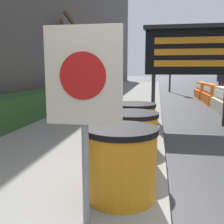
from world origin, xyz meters
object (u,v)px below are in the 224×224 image
(barrel_drum_middle, at_px, (131,138))
(traffic_cone_near, at_px, (217,90))
(warning_sign, at_px, (84,91))
(message_board, at_px, (191,51))
(jersey_barrier_orange_near, at_px, (202,91))
(jersey_barrier_orange_far, at_px, (210,95))
(traffic_cone_mid, at_px, (211,93))
(pedestrian_worker, at_px, (222,78))
(barrel_drum_back, at_px, (134,124))
(traffic_light_near_curb, at_px, (171,46))
(barrel_drum_foreground, at_px, (121,162))

(barrel_drum_middle, height_order, traffic_cone_near, barrel_drum_middle)
(warning_sign, relative_size, message_board, 0.65)
(warning_sign, relative_size, jersey_barrier_orange_near, 0.95)
(jersey_barrier_orange_far, relative_size, traffic_cone_mid, 2.59)
(jersey_barrier_orange_near, distance_m, pedestrian_worker, 1.60)
(barrel_drum_back, xyz_separation_m, traffic_cone_mid, (2.96, 8.58, -0.12))
(jersey_barrier_orange_far, bearing_deg, traffic_light_near_curb, 104.71)
(jersey_barrier_orange_near, bearing_deg, barrel_drum_middle, -103.86)
(warning_sign, height_order, traffic_light_near_curb, traffic_light_near_curb)
(barrel_drum_middle, bearing_deg, jersey_barrier_orange_near, 76.14)
(jersey_barrier_orange_near, xyz_separation_m, traffic_cone_mid, (0.21, -1.43, 0.02))
(barrel_drum_back, relative_size, traffic_light_near_curb, 0.19)
(barrel_drum_back, bearing_deg, jersey_barrier_orange_near, 74.59)
(message_board, height_order, jersey_barrier_orange_far, message_board)
(barrel_drum_foreground, relative_size, barrel_drum_middle, 1.00)
(pedestrian_worker, bearing_deg, jersey_barrier_orange_near, 34.86)
(barrel_drum_foreground, xyz_separation_m, jersey_barrier_orange_near, (2.72, 12.00, -0.14))
(barrel_drum_foreground, distance_m, jersey_barrier_orange_near, 12.31)
(warning_sign, relative_size, pedestrian_worker, 0.98)
(traffic_cone_near, distance_m, traffic_cone_mid, 1.71)
(message_board, bearing_deg, warning_sign, -105.38)
(barrel_drum_back, height_order, traffic_light_near_curb, traffic_light_near_curb)
(barrel_drum_back, relative_size, jersey_barrier_orange_near, 0.44)
(warning_sign, bearing_deg, barrel_drum_foreground, 69.34)
(barrel_drum_middle, bearing_deg, traffic_cone_near, 72.37)
(warning_sign, relative_size, traffic_cone_near, 2.14)
(barrel_drum_foreground, distance_m, warning_sign, 1.03)
(traffic_cone_mid, distance_m, pedestrian_worker, 2.58)
(message_board, xyz_separation_m, traffic_cone_mid, (1.73, 5.99, -1.57))
(barrel_drum_middle, xyz_separation_m, jersey_barrier_orange_near, (2.71, 11.00, -0.14))
(barrel_drum_foreground, bearing_deg, barrel_drum_middle, 89.54)
(barrel_drum_foreground, distance_m, jersey_barrier_orange_far, 10.02)
(barrel_drum_back, bearing_deg, message_board, 64.44)
(barrel_drum_middle, distance_m, warning_sign, 1.80)
(traffic_cone_near, xyz_separation_m, traffic_cone_mid, (-0.63, -1.59, -0.00))
(barrel_drum_middle, relative_size, traffic_light_near_curb, 0.19)
(message_board, distance_m, traffic_light_near_curb, 10.91)
(jersey_barrier_orange_far, bearing_deg, jersey_barrier_orange_near, 90.00)
(warning_sign, xyz_separation_m, jersey_barrier_orange_far, (2.95, 10.24, -0.93))
(jersey_barrier_orange_near, xyz_separation_m, pedestrian_worker, (1.17, 0.87, 0.66))
(jersey_barrier_orange_far, relative_size, jersey_barrier_orange_near, 1.14)
(barrel_drum_middle, height_order, barrel_drum_back, same)
(jersey_barrier_orange_far, xyz_separation_m, traffic_cone_mid, (0.21, 0.94, 0.01))
(barrel_drum_middle, relative_size, warning_sign, 0.46)
(barrel_drum_back, relative_size, traffic_cone_mid, 0.99)
(traffic_cone_near, bearing_deg, barrel_drum_middle, -107.63)
(warning_sign, height_order, pedestrian_worker, warning_sign)
(message_board, bearing_deg, barrel_drum_middle, -108.40)
(jersey_barrier_orange_far, bearing_deg, warning_sign, -106.06)
(message_board, height_order, traffic_cone_mid, message_board)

